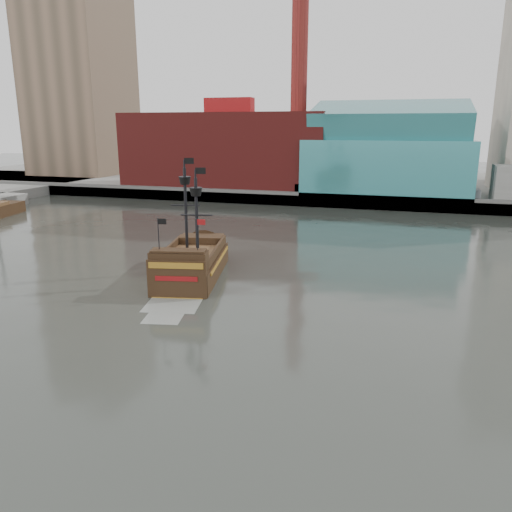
% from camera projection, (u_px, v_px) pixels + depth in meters
% --- Properties ---
extents(ground, '(400.00, 400.00, 0.00)m').
position_uv_depth(ground, '(173.00, 347.00, 33.50)').
color(ground, '#2B2E28').
rests_on(ground, ground).
extents(promenade_far, '(220.00, 60.00, 2.00)m').
position_uv_depth(promenade_far, '(346.00, 184.00, 118.33)').
color(promenade_far, slate).
rests_on(promenade_far, ground).
extents(seawall, '(220.00, 1.00, 2.60)m').
position_uv_depth(seawall, '(326.00, 200.00, 90.97)').
color(seawall, '#4C4C49').
rests_on(seawall, ground).
extents(skyline, '(149.00, 45.00, 62.00)m').
position_uv_depth(skyline, '(372.00, 76.00, 104.02)').
color(skyline, brown).
rests_on(skyline, promenade_far).
extents(pirate_ship, '(8.22, 17.07, 12.29)m').
position_uv_depth(pirate_ship, '(192.00, 266.00, 48.78)').
color(pirate_ship, black).
rests_on(pirate_ship, ground).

